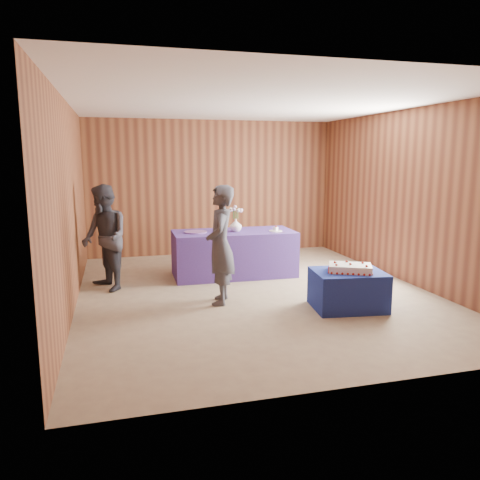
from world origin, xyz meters
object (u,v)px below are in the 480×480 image
object	(u,v)px
cake_table	(348,290)
vase	(236,225)
serving_table	(234,253)
sheet_cake	(350,268)
guest_right	(105,238)
guest_left	(220,245)

from	to	relation	value
cake_table	vase	bearing A→B (deg)	122.99
serving_table	sheet_cake	size ratio (longest dim) A/B	3.02
cake_table	guest_right	xyz separation A→B (m)	(-3.07, 1.72, 0.54)
vase	guest_left	world-z (taller)	guest_left
cake_table	guest_right	size ratio (longest dim) A/B	0.57
sheet_cake	vase	distance (m)	2.33
vase	guest_left	bearing A→B (deg)	-112.29
guest_left	serving_table	bearing A→B (deg)	174.67
vase	guest_right	size ratio (longest dim) A/B	0.13
cake_table	serving_table	distance (m)	2.32
guest_left	guest_right	xyz separation A→B (m)	(-1.51, 1.06, -0.01)
sheet_cake	vase	size ratio (longest dim) A/B	3.15
serving_table	vase	bearing A→B (deg)	-43.20
cake_table	vase	world-z (taller)	vase
cake_table	vase	size ratio (longest dim) A/B	4.27
vase	sheet_cake	bearing A→B (deg)	-64.64
cake_table	vase	xyz separation A→B (m)	(-0.99, 2.06, 0.61)
sheet_cake	guest_right	xyz separation A→B (m)	(-3.07, 1.75, 0.24)
cake_table	guest_right	distance (m)	3.56
vase	guest_right	world-z (taller)	guest_right
cake_table	guest_left	bearing A→B (deg)	164.26
cake_table	serving_table	bearing A→B (deg)	123.30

